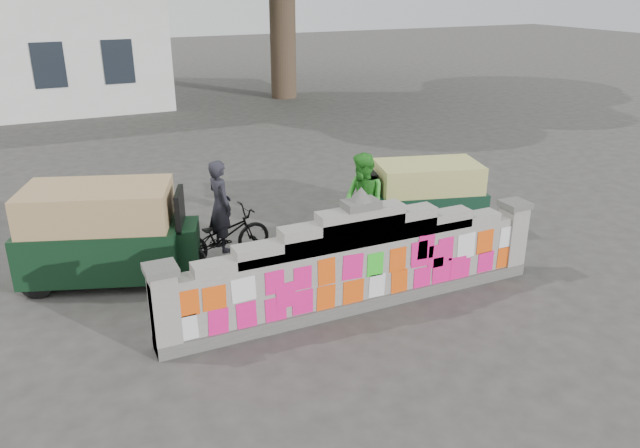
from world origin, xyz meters
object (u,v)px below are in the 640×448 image
object	(u,v)px
rickshaw_right	(423,196)
pedestrian	(363,202)
rickshaw_left	(106,232)
cyclist_rider	(221,219)
cyclist_bike	(222,237)

from	to	relation	value
rickshaw_right	pedestrian	bearing A→B (deg)	24.61
rickshaw_left	rickshaw_right	world-z (taller)	rickshaw_left
cyclist_rider	pedestrian	world-z (taller)	pedestrian
rickshaw_left	cyclist_bike	bearing A→B (deg)	14.58
cyclist_bike	cyclist_rider	world-z (taller)	cyclist_rider
pedestrian	rickshaw_right	distance (m)	1.58
rickshaw_left	rickshaw_right	xyz separation A→B (m)	(6.17, -0.41, -0.12)
rickshaw_left	rickshaw_right	size ratio (longest dim) A/B	1.16
cyclist_rider	rickshaw_right	xyz separation A→B (m)	(4.19, -0.25, -0.10)
cyclist_rider	rickshaw_right	world-z (taller)	cyclist_rider
cyclist_bike	pedestrian	world-z (taller)	pedestrian
cyclist_rider	rickshaw_right	bearing A→B (deg)	-101.87
cyclist_rider	rickshaw_left	xyz separation A→B (m)	(-1.98, 0.16, 0.02)
cyclist_bike	cyclist_rider	xyz separation A→B (m)	(-0.00, 0.00, 0.35)
cyclist_bike	rickshaw_left	xyz separation A→B (m)	(-1.98, 0.16, 0.37)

